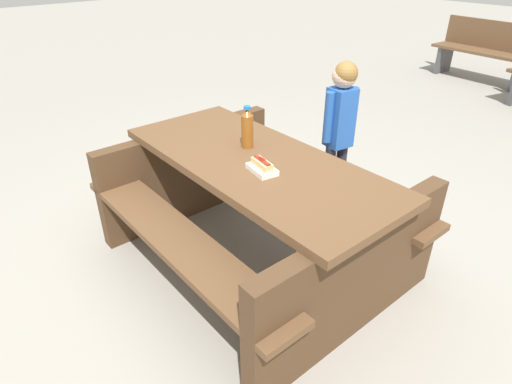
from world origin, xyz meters
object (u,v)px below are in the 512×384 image
at_px(picnic_table, 256,203).
at_px(child_in_coat, 340,118).
at_px(park_bench_mid, 486,50).
at_px(hotdog_tray, 262,167).
at_px(soda_bottle, 247,128).

relative_size(picnic_table, child_in_coat, 1.60).
height_order(picnic_table, park_bench_mid, park_bench_mid).
bearing_deg(hotdog_tray, soda_bottle, 153.37).
relative_size(picnic_table, park_bench_mid, 1.20).
height_order(child_in_coat, park_bench_mid, child_in_coat).
bearing_deg(park_bench_mid, soda_bottle, -81.04).
distance_m(hotdog_tray, child_in_coat, 1.05).
height_order(hotdog_tray, park_bench_mid, park_bench_mid).
xyz_separation_m(picnic_table, soda_bottle, (-0.16, 0.07, 0.43)).
distance_m(picnic_table, soda_bottle, 0.46).
relative_size(soda_bottle, child_in_coat, 0.23).
relative_size(picnic_table, hotdog_tray, 9.29).
bearing_deg(picnic_table, hotdog_tray, -29.64).
xyz_separation_m(soda_bottle, hotdog_tray, (0.31, -0.15, -0.09)).
height_order(picnic_table, child_in_coat, child_in_coat).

